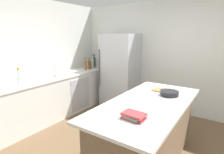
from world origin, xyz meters
The scene contains 18 objects.
wall_rear centered at (0.00, 2.25, 1.30)m, with size 6.00×0.10×2.60m, color silver.
wall_left centered at (-2.45, 0.00, 1.30)m, with size 0.10×6.00×2.60m, color silver.
counter_run_left centered at (-2.07, 0.57, 0.46)m, with size 0.69×3.10×0.93m.
kitchen_island centered at (0.31, 0.17, 0.47)m, with size 0.97×2.09×0.92m.
refrigerator centered at (-1.17, 1.84, 0.93)m, with size 0.84×0.75×1.86m.
sink_faucet centered at (-2.12, 0.15, 1.08)m, with size 0.15×0.05×0.30m.
flower_vase centered at (-2.10, -0.30, 1.02)m, with size 0.08×0.08×0.32m.
paper_towel_roll centered at (-2.06, 0.53, 1.06)m, with size 0.14×0.14×0.31m.
gin_bottle centered at (-1.99, 2.01, 1.05)m, with size 0.08×0.08×0.30m.
wine_bottle centered at (-2.09, 1.91, 1.08)m, with size 0.08×0.08×0.38m.
soda_bottle centered at (-2.07, 1.81, 1.07)m, with size 0.08×0.08×0.35m.
hot_sauce_bottle centered at (-2.09, 1.72, 1.02)m, with size 0.05×0.05×0.23m.
whiskey_bottle centered at (-2.02, 1.63, 1.04)m, with size 0.08×0.08×0.30m.
olive_oil_bottle centered at (-2.07, 1.53, 1.05)m, with size 0.06×0.06×0.31m.
vinegar_bottle centered at (-2.00, 1.43, 1.06)m, with size 0.05×0.05×0.33m.
cookbook_stack centered at (0.39, -0.41, 0.96)m, with size 0.26×0.21×0.07m.
mixing_bowl centered at (0.46, 0.62, 0.96)m, with size 0.28×0.28×0.07m.
cutting_board centered at (0.31, 0.79, 0.93)m, with size 0.34×0.24×0.02m.
Camera 1 is at (1.24, -2.10, 1.83)m, focal length 29.40 mm.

